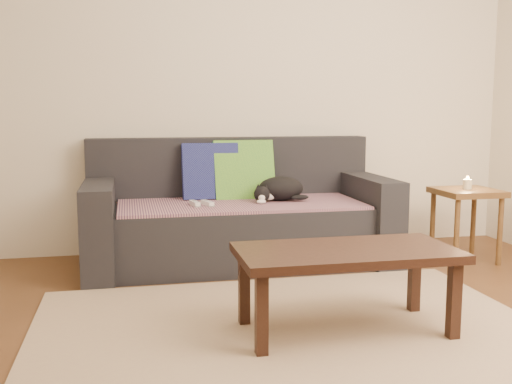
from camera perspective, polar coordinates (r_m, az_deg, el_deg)
ground at (r=2.85m, az=4.21°, el=-14.34°), size 4.50×4.50×0.00m
back_wall at (r=4.60m, az=-2.75°, el=10.63°), size 4.50×0.04×2.60m
sofa at (r=4.24m, az=-1.72°, el=-2.57°), size 2.10×0.94×0.87m
throw_blanket at (r=4.13m, az=-1.49°, el=-1.15°), size 1.66×0.74×0.02m
cushion_navy at (r=4.34m, az=-4.36°, el=1.92°), size 0.41×0.20×0.42m
cushion_green at (r=4.38m, az=-1.19°, el=1.99°), size 0.44×0.23×0.45m
cat at (r=4.22m, az=2.23°, el=0.28°), size 0.40×0.29×0.17m
wii_remote_a at (r=4.02m, az=-5.86°, el=-1.09°), size 0.06×0.15×0.03m
wii_remote_b at (r=4.02m, az=-4.65°, el=-1.07°), size 0.07×0.15×0.03m
side_table at (r=4.50m, az=19.41°, el=-0.89°), size 0.41×0.41×0.52m
candle at (r=4.48m, az=19.49°, el=0.73°), size 0.06×0.06×0.09m
rug at (r=2.99m, az=3.38°, el=-13.18°), size 2.50×1.80×0.01m
coffee_table at (r=2.92m, az=8.59°, el=-6.35°), size 1.05×0.52×0.42m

